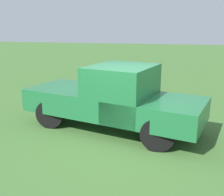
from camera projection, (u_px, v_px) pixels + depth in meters
The scene contains 2 objects.
ground_plane at pixel (124, 138), 6.99m from camera, with size 80.00×80.00×0.00m, color #3D662D.
pickup_truck at pixel (116, 97), 7.39m from camera, with size 5.29×2.97×1.83m.
Camera 1 is at (-1.26, 6.36, 2.83)m, focal length 42.93 mm.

